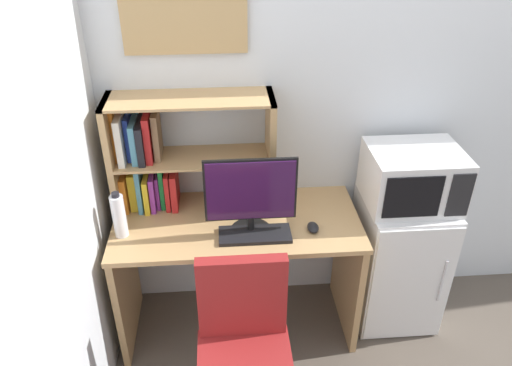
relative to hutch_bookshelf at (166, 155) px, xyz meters
name	(u,v)px	position (x,y,z in m)	size (l,w,h in m)	color
wall_back	(465,99)	(1.65, 0.14, 0.20)	(6.40, 0.04, 2.60)	silver
desk	(238,255)	(0.36, -0.18, -0.55)	(1.32, 0.61, 0.78)	tan
hutch_bookshelf	(166,155)	(0.00, 0.00, 0.00)	(0.86, 0.27, 0.64)	tan
monitor	(251,195)	(0.43, -0.28, -0.09)	(0.46, 0.21, 0.43)	black
keyboard	(255,235)	(0.45, -0.33, -0.31)	(0.37, 0.15, 0.02)	black
computer_mouse	(313,227)	(0.75, -0.30, -0.30)	(0.06, 0.09, 0.03)	black
water_bottle	(119,216)	(-0.23, -0.26, -0.20)	(0.07, 0.07, 0.26)	silver
mini_fridge	(397,259)	(1.31, -0.13, -0.68)	(0.47, 0.50, 0.82)	white
microwave	(413,177)	(1.31, -0.13, -0.12)	(0.49, 0.40, 0.31)	silver
desk_chair	(245,366)	(0.36, -0.83, -0.68)	(0.49, 0.49, 0.94)	black
wall_corkboard	(183,8)	(0.14, 0.11, 0.72)	(0.61, 0.02, 0.44)	tan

